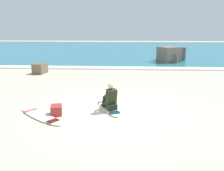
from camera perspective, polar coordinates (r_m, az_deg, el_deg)
The scene contains 9 objects.
ground_plane at distance 8.50m, azimuth -0.13°, elevation -5.95°, with size 80.00×80.00×0.00m, color beige.
sea at distance 30.21m, azimuth 2.41°, elevation 8.61°, with size 80.00×28.00×0.10m, color teal.
breaking_foam at distance 16.63m, azimuth 1.61°, elevation 4.17°, with size 80.00×0.90×0.11m, color white.
surfboard_main at distance 8.71m, azimuth -0.87°, elevation -5.20°, with size 1.27×2.15×0.08m.
surfer_seated at distance 8.34m, azimuth -0.44°, elevation -3.18°, with size 0.64×0.77×0.95m.
surfboard_spare_near at distance 8.25m, azimuth -16.72°, elevation -6.93°, with size 2.10×1.87×0.08m.
rock_outcrop_distant at distance 20.15m, azimuth 13.79°, elevation 6.91°, with size 2.51×2.52×1.29m.
shoreline_rock at distance 15.63m, azimuth -16.82°, elevation 3.90°, with size 0.67×0.83×0.63m, color brown.
beach_bag at distance 8.27m, azimuth -13.15°, elevation -5.73°, with size 0.36×0.48×0.32m, color maroon.
Camera 1 is at (0.48, -7.97, 2.91)m, focal length 38.29 mm.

